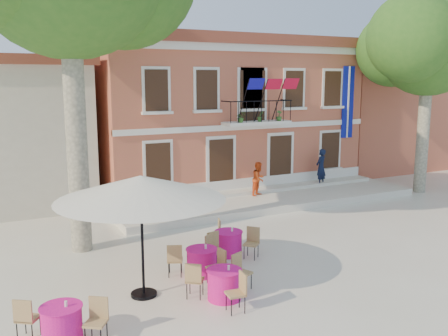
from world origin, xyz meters
TOP-DOWN VIEW (x-y plane):
  - ground at (0.00, 0.00)m, footprint 90.00×90.00m
  - main_building at (2.00, 9.99)m, footprint 13.50×9.59m
  - neighbor_east at (14.00, 11.00)m, footprint 9.40×9.40m
  - terrace at (2.00, 4.40)m, footprint 14.00×3.40m
  - plane_tree_east at (9.84, 3.05)m, footprint 4.84×4.84m
  - patio_umbrella at (-6.00, -2.30)m, footprint 4.20×4.20m
  - pedestrian_navy at (5.57, 5.35)m, footprint 0.78×0.67m
  - pedestrian_orange at (1.74, 4.89)m, footprint 0.92×0.86m
  - cafe_table_0 at (-4.26, -3.42)m, footprint 1.86×1.71m
  - cafe_table_1 at (-2.68, -0.63)m, footprint 1.77×1.84m
  - cafe_table_2 at (-8.23, -3.66)m, footprint 1.81×1.44m
  - cafe_table_3 at (-4.10, -1.73)m, footprint 1.86×1.71m

SIDE VIEW (x-z plane):
  - ground at x=0.00m, z-range 0.00..0.00m
  - terrace at x=2.00m, z-range 0.00..0.30m
  - cafe_table_2 at x=-8.23m, z-range -0.05..0.90m
  - cafe_table_0 at x=-4.26m, z-range -0.05..0.90m
  - cafe_table_1 at x=-2.68m, z-range -0.05..0.90m
  - cafe_table_3 at x=-4.10m, z-range -0.05..0.90m
  - pedestrian_orange at x=1.74m, z-range 0.30..1.82m
  - pedestrian_navy at x=5.57m, z-range 0.30..2.10m
  - patio_umbrella at x=-6.00m, z-range 1.25..4.37m
  - neighbor_east at x=14.00m, z-range 0.02..6.42m
  - main_building at x=2.00m, z-range 0.03..7.53m
  - plane_tree_east at x=9.84m, z-range 2.26..11.76m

